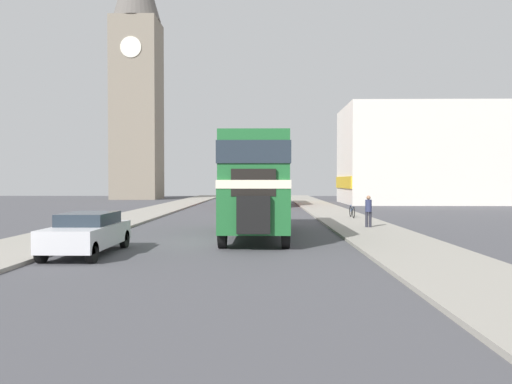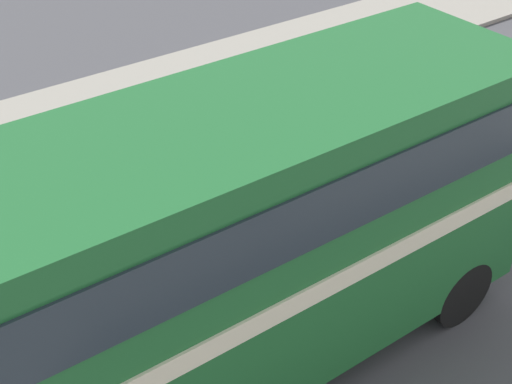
{
  "view_description": "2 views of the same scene",
  "coord_description": "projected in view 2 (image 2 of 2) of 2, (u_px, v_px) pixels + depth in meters",
  "views": [
    {
      "loc": [
        1.78,
        -18.97,
        2.39
      ],
      "look_at": [
        1.4,
        2.78,
        1.91
      ],
      "focal_mm": 35.0,
      "sensor_mm": 36.0,
      "label": 1
    },
    {
      "loc": [
        7.17,
        -0.39,
        7.93
      ],
      "look_at": [
        0.0,
        4.79,
        1.77
      ],
      "focal_mm": 50.0,
      "sensor_mm": 36.0,
      "label": 2
    }
  ],
  "objects": [
    {
      "name": "double_decker_bus",
      "position": [
        187.0,
        254.0,
        8.46
      ],
      "size": [
        2.55,
        10.2,
        4.17
      ],
      "color": "#1E602D",
      "rests_on": "ground_plane"
    }
  ]
}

